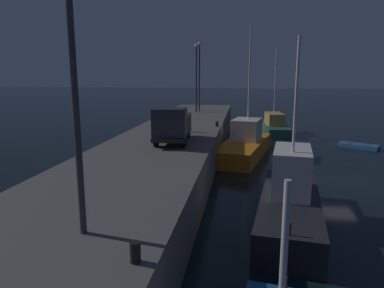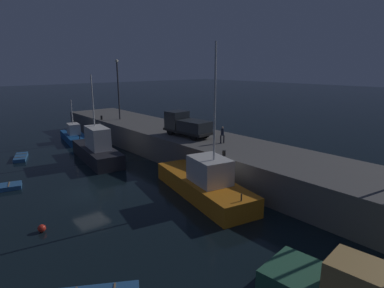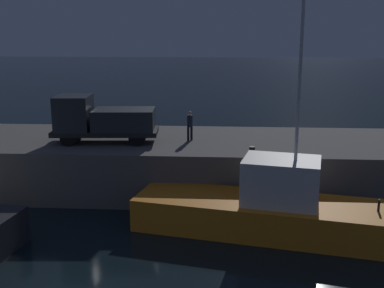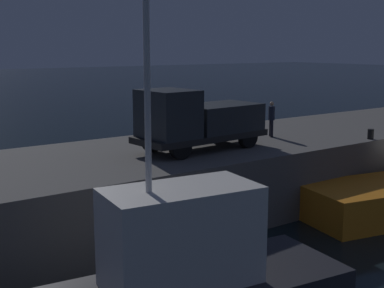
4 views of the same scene
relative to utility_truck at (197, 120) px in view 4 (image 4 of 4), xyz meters
name	(u,v)px [view 4 (image 4 of 4)]	position (x,y,z in m)	size (l,w,h in m)	color
pier_quay	(217,173)	(1.81, 0.97, -2.64)	(56.44, 7.62, 2.79)	#5B5956
utility_truck	(197,120)	(0.00, 0.00, 0.00)	(5.74, 2.54, 2.53)	black
dockworker	(271,117)	(4.74, 0.63, -0.31)	(0.41, 0.41, 1.64)	black
bollard_west	(371,134)	(7.97, -2.47, -1.01)	(0.28, 0.28, 0.46)	black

